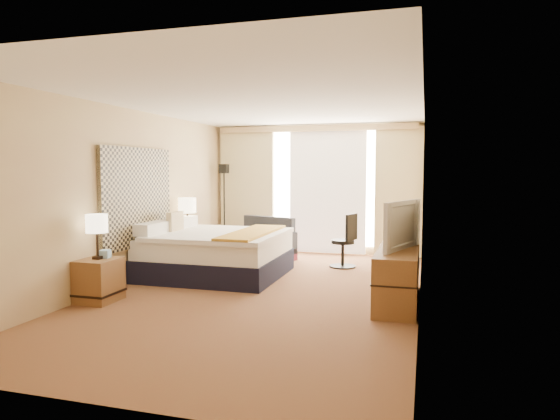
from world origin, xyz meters
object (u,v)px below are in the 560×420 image
(nightstand_right, at_px, (188,250))
(loveseat, at_px, (262,245))
(bed, at_px, (216,253))
(lamp_left, at_px, (97,224))
(nightstand_left, at_px, (99,280))
(desk_chair, at_px, (345,244))
(lamp_right, at_px, (187,206))
(media_dresser, at_px, (398,275))
(floor_lamp, at_px, (224,190))
(television, at_px, (395,225))

(nightstand_right, height_order, loveseat, loveseat)
(bed, relative_size, lamp_left, 3.60)
(nightstand_left, distance_m, desk_chair, 4.14)
(loveseat, bearing_deg, lamp_right, -117.10)
(media_dresser, xyz_separation_m, loveseat, (-2.67, 2.48, -0.09))
(media_dresser, bearing_deg, bed, 163.97)
(bed, xyz_separation_m, lamp_right, (-0.84, 0.69, 0.68))
(desk_chair, bearing_deg, nightstand_left, -111.87)
(loveseat, bearing_deg, floor_lamp, 170.82)
(desk_chair, distance_m, television, 2.42)
(media_dresser, height_order, bed, bed)
(loveseat, height_order, floor_lamp, floor_lamp)
(bed, bearing_deg, television, -17.46)
(nightstand_left, bearing_deg, television, 15.13)
(nightstand_left, distance_m, nightstand_right, 2.50)
(lamp_left, bearing_deg, bed, 66.42)
(loveseat, xyz_separation_m, lamp_left, (-1.04, -3.53, 0.74))
(loveseat, bearing_deg, nightstand_left, -85.75)
(nightstand_right, relative_size, lamp_right, 0.84)
(loveseat, height_order, desk_chair, desk_chair)
(nightstand_right, xyz_separation_m, lamp_left, (-0.01, -2.50, 0.72))
(nightstand_right, bearing_deg, desk_chair, 13.21)
(lamp_left, bearing_deg, desk_chair, 49.10)
(bed, relative_size, desk_chair, 2.21)
(bed, xyz_separation_m, loveseat, (0.23, 1.65, -0.11))
(media_dresser, bearing_deg, loveseat, 137.03)
(desk_chair, relative_size, television, 0.89)
(floor_lamp, height_order, lamp_left, floor_lamp)
(nightstand_left, xyz_separation_m, television, (3.65, 0.99, 0.73))
(bed, xyz_separation_m, floor_lamp, (-0.77, 2.22, 0.91))
(floor_lamp, height_order, television, floor_lamp)
(loveseat, relative_size, floor_lamp, 0.79)
(nightstand_left, relative_size, floor_lamp, 0.30)
(nightstand_left, relative_size, media_dresser, 0.31)
(desk_chair, bearing_deg, television, -47.26)
(bed, bearing_deg, lamp_right, 140.66)
(lamp_right, bearing_deg, nightstand_right, -67.38)
(nightstand_left, bearing_deg, loveseat, 73.69)
(nightstand_left, bearing_deg, nightstand_right, 90.00)
(bed, bearing_deg, nightstand_left, -113.27)
(media_dresser, distance_m, lamp_right, 4.09)
(lamp_left, bearing_deg, nightstand_right, 89.77)
(television, bearing_deg, lamp_left, 124.30)
(floor_lamp, distance_m, desk_chair, 2.96)
(lamp_right, bearing_deg, nightstand_left, -89.38)
(loveseat, bearing_deg, media_dresser, -22.41)
(nightstand_right, height_order, media_dresser, media_dresser)
(lamp_left, xyz_separation_m, lamp_right, (-0.02, 2.56, 0.06))
(media_dresser, bearing_deg, lamp_right, 157.86)
(nightstand_right, relative_size, bed, 0.26)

